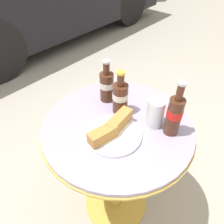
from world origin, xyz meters
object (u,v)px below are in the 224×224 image
object	(u,v)px
bistro_table	(117,150)
lunch_plate_near	(113,131)
cola_bottle_right	(120,97)
cola_bottle_center	(174,114)
drinking_glass	(155,114)
cola_bottle_left	(107,85)

from	to	relation	value
bistro_table	lunch_plate_near	xyz separation A→B (m)	(-0.06, -0.03, 0.21)
cola_bottle_right	lunch_plate_near	xyz separation A→B (m)	(-0.14, -0.08, -0.06)
cola_bottle_center	drinking_glass	distance (m)	0.09
cola_bottle_right	cola_bottle_center	bearing A→B (deg)	-81.75
cola_bottle_center	lunch_plate_near	xyz separation A→B (m)	(-0.17, 0.17, -0.08)
bistro_table	cola_bottle_center	distance (m)	0.36
cola_bottle_left	cola_bottle_right	xyz separation A→B (m)	(-0.02, -0.10, -0.00)
cola_bottle_right	cola_bottle_center	xyz separation A→B (m)	(0.04, -0.25, 0.02)
cola_bottle_left	lunch_plate_near	xyz separation A→B (m)	(-0.16, -0.18, -0.06)
drinking_glass	lunch_plate_near	world-z (taller)	drinking_glass
drinking_glass	lunch_plate_near	distance (m)	0.19
cola_bottle_right	cola_bottle_left	bearing A→B (deg)	76.54
cola_bottle_left	cola_bottle_center	distance (m)	0.35
bistro_table	drinking_glass	distance (m)	0.29
cola_bottle_left	drinking_glass	bearing A→B (deg)	-89.17
bistro_table	cola_bottle_left	distance (m)	0.33
cola_bottle_right	lunch_plate_near	bearing A→B (deg)	-151.39
cola_bottle_left	lunch_plate_near	size ratio (longest dim) A/B	0.89
cola_bottle_right	drinking_glass	world-z (taller)	cola_bottle_right
cola_bottle_left	cola_bottle_center	bearing A→B (deg)	-88.24
bistro_table	cola_bottle_left	xyz separation A→B (m)	(0.10, 0.15, 0.27)
lunch_plate_near	drinking_glass	bearing A→B (deg)	-28.97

